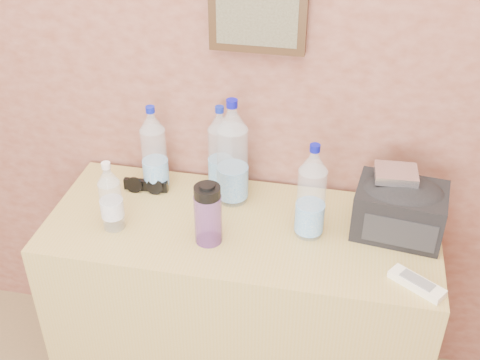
% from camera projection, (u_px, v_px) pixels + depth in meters
% --- Properties ---
extents(picture_frame, '(0.30, 0.03, 0.25)m').
position_uv_depth(picture_frame, '(258.00, 12.00, 1.80)').
color(picture_frame, '#382311').
rests_on(picture_frame, room_shell).
extents(dresser, '(1.26, 0.52, 0.79)m').
position_uv_depth(dresser, '(240.00, 312.00, 2.15)').
color(dresser, '#A37D5C').
rests_on(dresser, ground).
extents(pet_large_a, '(0.08, 0.08, 0.31)m').
position_uv_depth(pet_large_a, '(154.00, 153.00, 2.04)').
color(pet_large_a, silver).
rests_on(pet_large_a, dresser).
extents(pet_large_b, '(0.10, 0.10, 0.37)m').
position_uv_depth(pet_large_b, '(232.00, 158.00, 1.96)').
color(pet_large_b, silver).
rests_on(pet_large_b, dresser).
extents(pet_large_c, '(0.08, 0.08, 0.31)m').
position_uv_depth(pet_large_c, '(220.00, 152.00, 2.05)').
color(pet_large_c, silver).
rests_on(pet_large_c, dresser).
extents(pet_large_d, '(0.09, 0.09, 0.32)m').
position_uv_depth(pet_large_d, '(311.00, 196.00, 1.82)').
color(pet_large_d, silver).
rests_on(pet_large_d, dresser).
extents(pet_small, '(0.07, 0.07, 0.24)m').
position_uv_depth(pet_small, '(111.00, 200.00, 1.87)').
color(pet_small, silver).
rests_on(pet_small, dresser).
extents(nalgene_bottle, '(0.09, 0.09, 0.21)m').
position_uv_depth(nalgene_bottle, '(208.00, 214.00, 1.82)').
color(nalgene_bottle, '#67348A').
rests_on(nalgene_bottle, dresser).
extents(sunglasses, '(0.16, 0.06, 0.04)m').
position_uv_depth(sunglasses, '(146.00, 185.00, 2.09)').
color(sunglasses, black).
rests_on(sunglasses, dresser).
extents(ac_remote, '(0.16, 0.13, 0.02)m').
position_uv_depth(ac_remote, '(417.00, 284.00, 1.69)').
color(ac_remote, white).
rests_on(ac_remote, dresser).
extents(toiletry_bag, '(0.29, 0.23, 0.18)m').
position_uv_depth(toiletry_bag, '(400.00, 208.00, 1.86)').
color(toiletry_bag, black).
rests_on(toiletry_bag, dresser).
extents(foil_packet, '(0.13, 0.11, 0.03)m').
position_uv_depth(foil_packet, '(396.00, 174.00, 1.83)').
color(foil_packet, silver).
rests_on(foil_packet, toiletry_bag).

